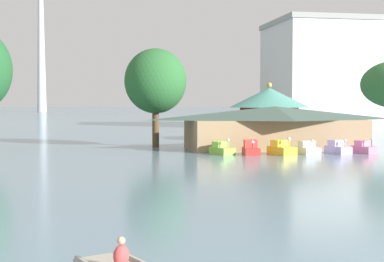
# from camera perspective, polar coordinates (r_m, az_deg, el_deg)

# --- Properties ---
(pedal_boat_lime) EXTENTS (2.18, 2.97, 1.59)m
(pedal_boat_lime) POSITION_cam_1_polar(r_m,az_deg,el_deg) (54.93, 2.98, -1.83)
(pedal_boat_lime) COLOR #8CCC3F
(pedal_boat_lime) RESTS_ON ground
(pedal_boat_red) EXTENTS (1.75, 2.75, 1.42)m
(pedal_boat_red) POSITION_cam_1_polar(r_m,az_deg,el_deg) (54.78, 5.92, -1.80)
(pedal_boat_red) COLOR red
(pedal_boat_red) RESTS_ON ground
(pedal_boat_yellow) EXTENTS (2.39, 3.01, 1.75)m
(pedal_boat_yellow) POSITION_cam_1_polar(r_m,az_deg,el_deg) (55.06, 8.94, -1.77)
(pedal_boat_yellow) COLOR yellow
(pedal_boat_yellow) RESTS_ON ground
(pedal_boat_white) EXTENTS (1.63, 2.66, 1.47)m
(pedal_boat_white) POSITION_cam_1_polar(r_m,az_deg,el_deg) (56.31, 11.52, -1.76)
(pedal_boat_white) COLOR white
(pedal_boat_white) RESTS_ON ground
(pedal_boat_lavender) EXTENTS (2.18, 2.70, 1.47)m
(pedal_boat_lavender) POSITION_cam_1_polar(r_m,az_deg,el_deg) (57.59, 14.38, -1.67)
(pedal_boat_lavender) COLOR #B299D8
(pedal_boat_lavender) RESTS_ON ground
(pedal_boat_pink) EXTENTS (2.04, 2.68, 1.62)m
(pedal_boat_pink) POSITION_cam_1_polar(r_m,az_deg,el_deg) (58.64, 16.83, -1.65)
(pedal_boat_pink) COLOR pink
(pedal_boat_pink) RESTS_ON ground
(boathouse) EXTENTS (20.10, 8.92, 4.60)m
(boathouse) POSITION_cam_1_polar(r_m,az_deg,el_deg) (62.05, 8.32, 0.44)
(boathouse) COLOR #9E7F5B
(boathouse) RESTS_ON ground
(green_roof_pavilion) EXTENTS (10.60, 10.60, 7.69)m
(green_roof_pavilion) POSITION_cam_1_polar(r_m,az_deg,el_deg) (75.98, 7.73, 2.09)
(green_roof_pavilion) COLOR #993328
(green_roof_pavilion) RESTS_ON ground
(shoreline_tree_mid) EXTENTS (6.98, 6.98, 11.07)m
(shoreline_tree_mid) POSITION_cam_1_polar(r_m,az_deg,el_deg) (64.16, -3.67, 4.99)
(shoreline_tree_mid) COLOR brown
(shoreline_tree_mid) RESTS_ON ground
(background_building_block) EXTENTS (25.17, 20.17, 21.61)m
(background_building_block) POSITION_cam_1_polar(r_m,az_deg,el_deg) (119.87, 13.92, 5.51)
(background_building_block) COLOR silver
(background_building_block) RESTS_ON ground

